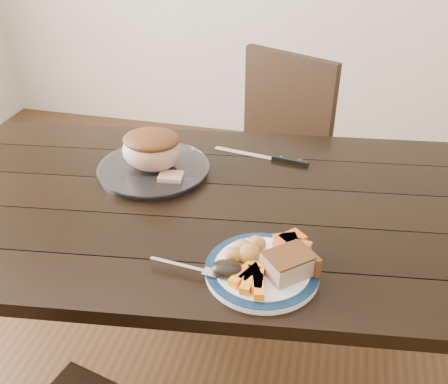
% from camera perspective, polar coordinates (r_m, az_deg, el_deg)
% --- Properties ---
extents(ground, '(4.00, 4.00, 0.00)m').
position_cam_1_polar(ground, '(1.93, -2.30, -19.75)').
color(ground, '#472B16').
rests_on(ground, ground).
extents(dining_table, '(1.70, 1.10, 0.75)m').
position_cam_1_polar(dining_table, '(1.47, -2.86, -3.90)').
color(dining_table, black).
rests_on(dining_table, ground).
extents(chair_far, '(0.56, 0.57, 0.93)m').
position_cam_1_polar(chair_far, '(2.13, 5.38, 4.23)').
color(chair_far, black).
rests_on(chair_far, ground).
extents(dinner_plate, '(0.26, 0.26, 0.02)m').
position_cam_1_polar(dinner_plate, '(1.17, 4.37, -8.96)').
color(dinner_plate, white).
rests_on(dinner_plate, dining_table).
extents(plate_rim, '(0.26, 0.26, 0.02)m').
position_cam_1_polar(plate_rim, '(1.16, 4.39, -8.64)').
color(plate_rim, '#0C2240').
rests_on(plate_rim, dinner_plate).
extents(serving_platter, '(0.33, 0.33, 0.02)m').
position_cam_1_polar(serving_platter, '(1.56, -8.02, 2.50)').
color(serving_platter, white).
rests_on(serving_platter, dining_table).
extents(pork_slice, '(0.13, 0.13, 0.05)m').
position_cam_1_polar(pork_slice, '(1.14, 7.35, -8.20)').
color(pork_slice, tan).
rests_on(pork_slice, dinner_plate).
extents(roasted_potatoes, '(0.09, 0.09, 0.04)m').
position_cam_1_polar(roasted_potatoes, '(1.17, 2.62, -6.68)').
color(roasted_potatoes, gold).
rests_on(roasted_potatoes, dinner_plate).
extents(carrot_batons, '(0.09, 0.11, 0.02)m').
position_cam_1_polar(carrot_batons, '(1.11, 3.21, -9.88)').
color(carrot_batons, orange).
rests_on(carrot_batons, dinner_plate).
extents(pumpkin_wedges, '(0.10, 0.09, 0.04)m').
position_cam_1_polar(pumpkin_wedges, '(1.19, 7.76, -6.11)').
color(pumpkin_wedges, orange).
rests_on(pumpkin_wedges, dinner_plate).
extents(dark_mushroom, '(0.07, 0.05, 0.03)m').
position_cam_1_polar(dark_mushroom, '(1.13, 0.33, -8.76)').
color(dark_mushroom, black).
rests_on(dark_mushroom, dinner_plate).
extents(fork, '(0.18, 0.04, 0.00)m').
position_cam_1_polar(fork, '(1.15, -3.76, -8.71)').
color(fork, silver).
rests_on(fork, dinner_plate).
extents(roast_joint, '(0.18, 0.16, 0.12)m').
position_cam_1_polar(roast_joint, '(1.52, -8.22, 4.71)').
color(roast_joint, tan).
rests_on(roast_joint, serving_platter).
extents(cut_slice, '(0.08, 0.06, 0.02)m').
position_cam_1_polar(cut_slice, '(1.48, -6.09, 1.71)').
color(cut_slice, tan).
rests_on(cut_slice, serving_platter).
extents(carving_knife, '(0.32, 0.07, 0.01)m').
position_cam_1_polar(carving_knife, '(1.62, 6.22, 3.82)').
color(carving_knife, silver).
rests_on(carving_knife, dining_table).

